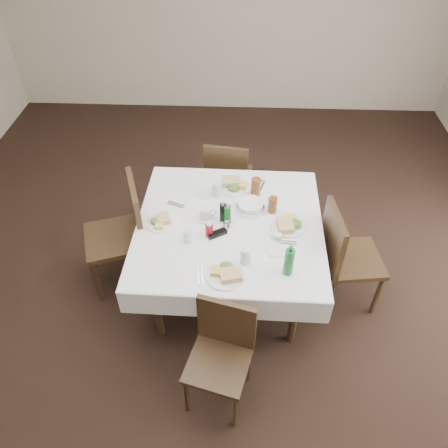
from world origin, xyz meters
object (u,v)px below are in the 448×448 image
Objects in this scene: coffee_mug at (206,214)px; oil_cruet_green at (228,213)px; chair_west at (125,228)px; water_w at (187,236)px; ketchup_bottle at (209,229)px; chair_south at (222,348)px; dining_table at (229,230)px; water_s at (246,256)px; bread_basket at (250,206)px; chair_east at (343,253)px; water_n at (217,189)px; green_bottle at (289,261)px; oil_cruet_dark at (223,212)px; water_e at (272,202)px; chair_north at (228,174)px.

oil_cruet_green is at bearing -9.00° from coffee_mug.
chair_west reaches higher than oil_cruet_green.
water_w is 0.18m from ketchup_bottle.
dining_table is at bearing 89.12° from chair_south.
water_s is at bearing -55.46° from coffee_mug.
bread_basket is 1.14× the size of oil_cruet_green.
coffee_mug is (-1.11, 0.13, 0.26)m from chair_east.
water_n reaches higher than water_w.
green_bottle is (0.30, -0.08, 0.05)m from water_s.
ketchup_bottle is 0.19m from coffee_mug.
oil_cruet_dark reaches higher than water_s.
water_n is at bearing 86.11° from ketchup_bottle.
chair_south is at bearing -137.24° from chair_east.
water_n is 0.79m from water_s.
oil_cruet_green reaches higher than water_e.
chair_west is (-0.83, -0.90, 0.08)m from chair_north.
chair_south is 1.03m from oil_cruet_green.
chair_south is 1.24m from water_e.
green_bottle is (1.31, -0.58, 0.29)m from chair_west.
dining_table is 0.26m from bread_basket.
dining_table is 0.42m from water_e.
oil_cruet_green reaches higher than chair_south.
chair_south is 5.43× the size of coffee_mug.
chair_east reaches higher than water_s.
chair_north is at bearing 92.13° from oil_cruet_green.
chair_east is at bearing 39.93° from green_bottle.
chair_north is at bearing 92.90° from dining_table.
oil_cruet_dark reaches higher than bread_basket.
chair_east reaches higher than water_w.
ketchup_bottle reaches higher than bread_basket.
chair_north is 1.45m from chair_east.
bread_basket is 0.37m from coffee_mug.
oil_cruet_dark is at bearing 140.19° from dining_table.
chair_north reaches higher than bread_basket.
oil_cruet_dark is (0.83, -0.05, 0.26)m from chair_west.
bread_basket is (-0.75, 0.26, 0.24)m from chair_east.
water_s is at bearing -157.45° from chair_east.
chair_north is 1.03m from oil_cruet_green.
coffee_mug is 0.82m from green_bottle.
chair_west is at bearing 155.97° from green_bottle.
coffee_mug is at bearing -98.30° from chair_north.
dining_table is 7.41× the size of oil_cruet_dark.
ketchup_bottle is (-1.07, -0.06, 0.27)m from chair_east.
water_n is at bearing -95.82° from chair_north.
green_bottle is (0.74, -0.28, 0.06)m from water_w.
oil_cruet_green is (-0.93, 0.11, 0.30)m from chair_east.
dining_table is 9.50× the size of coffee_mug.
water_e is (-0.58, 0.27, 0.28)m from chair_east.
water_n reaches higher than coffee_mug.
chair_east is 4.81× the size of oil_cruet_green.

